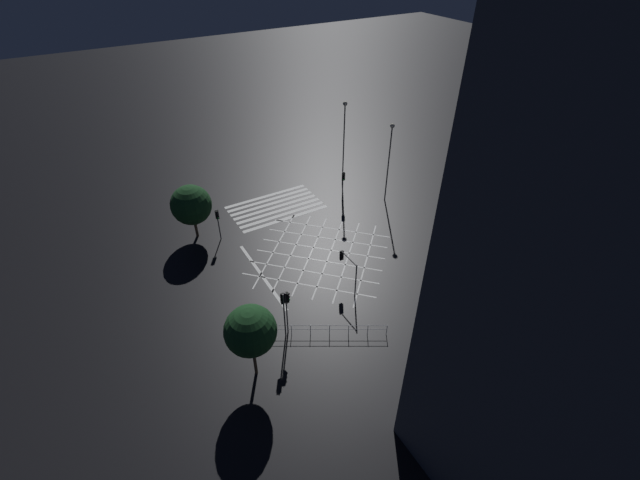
{
  "coord_description": "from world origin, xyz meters",
  "views": [
    {
      "loc": [
        16.35,
        27.93,
        26.01
      ],
      "look_at": [
        0.0,
        0.0,
        1.74
      ],
      "focal_mm": 24.0,
      "sensor_mm": 36.0,
      "label": 1
    }
  ],
  "objects_px": {
    "traffic_light_se_cross": "(218,219)",
    "street_tree_far": "(250,331)",
    "traffic_light_median_north": "(347,264)",
    "traffic_light_ne_cross": "(283,306)",
    "street_lamp_west": "(466,157)",
    "traffic_light_sw_cross": "(343,181)",
    "street_lamp_far": "(344,130)",
    "street_lamp_east": "(390,150)",
    "street_tree_near": "(191,205)",
    "traffic_light_ne_main": "(287,304)"
  },
  "relations": [
    {
      "from": "traffic_light_sw_cross",
      "to": "street_tree_near",
      "type": "bearing_deg",
      "value": -95.93
    },
    {
      "from": "traffic_light_ne_main",
      "to": "street_tree_near",
      "type": "distance_m",
      "value": 16.29
    },
    {
      "from": "street_tree_far",
      "to": "traffic_light_ne_main",
      "type": "bearing_deg",
      "value": -149.31
    },
    {
      "from": "street_lamp_east",
      "to": "traffic_light_ne_cross",
      "type": "bearing_deg",
      "value": 32.82
    },
    {
      "from": "street_lamp_east",
      "to": "street_tree_near",
      "type": "relative_size",
      "value": 1.6
    },
    {
      "from": "traffic_light_ne_main",
      "to": "traffic_light_se_cross",
      "type": "bearing_deg",
      "value": 91.65
    },
    {
      "from": "traffic_light_ne_cross",
      "to": "street_lamp_east",
      "type": "relative_size",
      "value": 0.49
    },
    {
      "from": "traffic_light_median_north",
      "to": "street_tree_far",
      "type": "distance_m",
      "value": 11.42
    },
    {
      "from": "traffic_light_ne_main",
      "to": "street_tree_far",
      "type": "distance_m",
      "value": 4.6
    },
    {
      "from": "traffic_light_ne_main",
      "to": "street_lamp_east",
      "type": "xyz_separation_m",
      "value": [
        -18.61,
        -12.09,
        3.25
      ]
    },
    {
      "from": "traffic_light_ne_cross",
      "to": "traffic_light_median_north",
      "type": "distance_m",
      "value": 7.45
    },
    {
      "from": "traffic_light_ne_cross",
      "to": "traffic_light_sw_cross",
      "type": "height_order",
      "value": "traffic_light_ne_cross"
    },
    {
      "from": "traffic_light_se_cross",
      "to": "traffic_light_ne_main",
      "type": "relative_size",
      "value": 0.83
    },
    {
      "from": "traffic_light_ne_main",
      "to": "traffic_light_sw_cross",
      "type": "bearing_deg",
      "value": 45.2
    },
    {
      "from": "traffic_light_ne_cross",
      "to": "street_lamp_west",
      "type": "relative_size",
      "value": 0.48
    },
    {
      "from": "traffic_light_ne_main",
      "to": "street_lamp_east",
      "type": "distance_m",
      "value": 22.43
    },
    {
      "from": "traffic_light_sw_cross",
      "to": "street_lamp_far",
      "type": "xyz_separation_m",
      "value": [
        -2.17,
        -3.43,
        4.31
      ]
    },
    {
      "from": "traffic_light_sw_cross",
      "to": "street_lamp_far",
      "type": "relative_size",
      "value": 0.36
    },
    {
      "from": "traffic_light_ne_main",
      "to": "traffic_light_median_north",
      "type": "distance_m",
      "value": 6.99
    },
    {
      "from": "street_lamp_east",
      "to": "traffic_light_ne_main",
      "type": "bearing_deg",
      "value": 33.02
    },
    {
      "from": "street_lamp_east",
      "to": "street_lamp_far",
      "type": "xyz_separation_m",
      "value": [
        2.15,
        -5.72,
        0.67
      ]
    },
    {
      "from": "traffic_light_sw_cross",
      "to": "street_lamp_west",
      "type": "distance_m",
      "value": 13.14
    },
    {
      "from": "street_lamp_east",
      "to": "street_lamp_far",
      "type": "relative_size",
      "value": 0.9
    },
    {
      "from": "traffic_light_se_cross",
      "to": "traffic_light_ne_cross",
      "type": "height_order",
      "value": "traffic_light_ne_cross"
    },
    {
      "from": "street_lamp_west",
      "to": "street_tree_far",
      "type": "relative_size",
      "value": 1.49
    },
    {
      "from": "traffic_light_se_cross",
      "to": "traffic_light_median_north",
      "type": "relative_size",
      "value": 0.98
    },
    {
      "from": "traffic_light_se_cross",
      "to": "traffic_light_ne_cross",
      "type": "distance_m",
      "value": 14.51
    },
    {
      "from": "traffic_light_median_north",
      "to": "street_lamp_far",
      "type": "xyz_separation_m",
      "value": [
        -9.77,
        -15.81,
        4.31
      ]
    },
    {
      "from": "traffic_light_ne_cross",
      "to": "street_tree_far",
      "type": "relative_size",
      "value": 0.72
    },
    {
      "from": "traffic_light_ne_cross",
      "to": "street_tree_near",
      "type": "distance_m",
      "value": 16.41
    },
    {
      "from": "traffic_light_sw_cross",
      "to": "street_tree_far",
      "type": "xyz_separation_m",
      "value": [
        18.05,
        16.62,
        1.83
      ]
    },
    {
      "from": "traffic_light_median_north",
      "to": "street_tree_near",
      "type": "height_order",
      "value": "street_tree_near"
    },
    {
      "from": "traffic_light_se_cross",
      "to": "street_tree_near",
      "type": "xyz_separation_m",
      "value": [
        1.9,
        -1.8,
        1.24
      ]
    },
    {
      "from": "street_lamp_far",
      "to": "street_tree_near",
      "type": "bearing_deg",
      "value": 5.2
    },
    {
      "from": "traffic_light_ne_cross",
      "to": "traffic_light_median_north",
      "type": "xyz_separation_m",
      "value": [
        -7.1,
        -2.18,
        -0.56
      ]
    },
    {
      "from": "traffic_light_ne_cross",
      "to": "street_lamp_far",
      "type": "height_order",
      "value": "street_lamp_far"
    },
    {
      "from": "traffic_light_se_cross",
      "to": "street_tree_far",
      "type": "bearing_deg",
      "value": -11.44
    },
    {
      "from": "traffic_light_ne_cross",
      "to": "street_lamp_west",
      "type": "height_order",
      "value": "street_lamp_west"
    },
    {
      "from": "street_lamp_west",
      "to": "street_tree_far",
      "type": "distance_m",
      "value": 29.0
    },
    {
      "from": "street_lamp_east",
      "to": "street_tree_near",
      "type": "xyz_separation_m",
      "value": [
        20.92,
        -4.02,
        -2.51
      ]
    },
    {
      "from": "traffic_light_se_cross",
      "to": "street_lamp_west",
      "type": "xyz_separation_m",
      "value": [
        -24.28,
        8.0,
        4.07
      ]
    },
    {
      "from": "traffic_light_median_north",
      "to": "street_tree_near",
      "type": "distance_m",
      "value": 16.77
    },
    {
      "from": "street_lamp_far",
      "to": "street_tree_far",
      "type": "bearing_deg",
      "value": 44.77
    },
    {
      "from": "traffic_light_sw_cross",
      "to": "street_tree_near",
      "type": "distance_m",
      "value": 16.73
    },
    {
      "from": "street_lamp_east",
      "to": "street_tree_near",
      "type": "bearing_deg",
      "value": -10.87
    },
    {
      "from": "street_lamp_west",
      "to": "traffic_light_ne_cross",
      "type": "bearing_deg",
      "value": 14.97
    },
    {
      "from": "street_lamp_east",
      "to": "street_lamp_far",
      "type": "bearing_deg",
      "value": -69.37
    },
    {
      "from": "traffic_light_sw_cross",
      "to": "traffic_light_ne_cross",
      "type": "bearing_deg",
      "value": -45.27
    },
    {
      "from": "traffic_light_se_cross",
      "to": "traffic_light_sw_cross",
      "type": "xyz_separation_m",
      "value": [
        -14.7,
        -0.07,
        0.11
      ]
    },
    {
      "from": "traffic_light_ne_cross",
      "to": "street_tree_far",
      "type": "distance_m",
      "value": 4.12
    }
  ]
}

